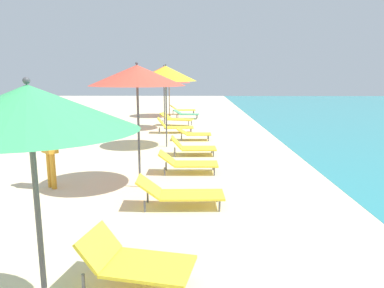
% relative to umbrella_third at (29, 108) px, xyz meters
% --- Properties ---
extents(umbrella_third, '(1.80, 1.80, 2.41)m').
position_rel_umbrella_third_xyz_m(umbrella_third, '(0.00, 0.00, 0.00)').
color(umbrella_third, '#4C4C51').
rests_on(umbrella_third, ground).
extents(lounger_third_shoreside, '(1.37, 0.91, 0.61)m').
position_rel_umbrella_third_xyz_m(lounger_third_shoreside, '(0.65, 0.92, -1.86)').
color(lounger_third_shoreside, yellow).
rests_on(lounger_third_shoreside, ground).
extents(umbrella_fourth, '(2.01, 2.01, 2.68)m').
position_rel_umbrella_third_xyz_m(umbrella_fourth, '(0.14, 4.63, 0.25)').
color(umbrella_fourth, '#4C4C51').
rests_on(umbrella_fourth, ground).
extents(lounger_fourth_shoreside, '(1.47, 0.63, 0.54)m').
position_rel_umbrella_third_xyz_m(lounger_fourth_shoreside, '(1.15, 5.79, -1.88)').
color(lounger_fourth_shoreside, yellow).
rests_on(lounger_fourth_shoreside, ground).
extents(lounger_fourth_inland, '(1.62, 0.65, 0.57)m').
position_rel_umbrella_third_xyz_m(lounger_fourth_inland, '(1.05, 3.44, -1.88)').
color(lounger_fourth_inland, yellow).
rests_on(lounger_fourth_inland, ground).
extents(umbrella_fifth, '(2.03, 2.03, 2.75)m').
position_rel_umbrella_third_xyz_m(umbrella_fifth, '(0.36, 9.09, 0.29)').
color(umbrella_fifth, '#4C4C51').
rests_on(umbrella_fifth, ground).
extents(lounger_fifth_shoreside, '(1.28, 0.59, 0.47)m').
position_rel_umbrella_third_xyz_m(lounger_fifth_shoreside, '(1.27, 10.31, -1.89)').
color(lounger_fifth_shoreside, yellow).
rests_on(lounger_fifth_shoreside, ground).
extents(lounger_fifth_inland, '(1.38, 0.70, 0.57)m').
position_rel_umbrella_third_xyz_m(lounger_fifth_inland, '(1.24, 7.80, -1.90)').
color(lounger_fifth_inland, yellow).
rests_on(lounger_fifth_inland, ground).
extents(umbrella_sixth, '(2.05, 2.05, 2.83)m').
position_rel_umbrella_third_xyz_m(umbrella_sixth, '(-0.06, 13.16, 0.36)').
color(umbrella_sixth, '#4C4C51').
rests_on(umbrella_sixth, ground).
extents(lounger_sixth_shoreside, '(1.65, 1.00, 0.61)m').
position_rel_umbrella_third_xyz_m(lounger_sixth_shoreside, '(0.40, 14.20, -1.82)').
color(lounger_sixth_shoreside, yellow).
rests_on(lounger_sixth_shoreside, ground).
extents(lounger_sixth_inland, '(1.53, 0.67, 0.65)m').
position_rel_umbrella_third_xyz_m(lounger_sixth_inland, '(0.43, 12.04, -1.87)').
color(lounger_sixth_inland, yellow).
rests_on(lounger_sixth_inland, ground).
extents(umbrella_farthest, '(2.48, 2.48, 2.57)m').
position_rel_umbrella_third_xyz_m(umbrella_farthest, '(-0.21, 18.09, 0.07)').
color(umbrella_farthest, olive).
rests_on(umbrella_farthest, ground).
extents(lounger_farthest_shoreside, '(1.58, 0.75, 0.57)m').
position_rel_umbrella_third_xyz_m(lounger_farthest_shoreside, '(0.51, 19.16, -1.85)').
color(lounger_farthest_shoreside, yellow).
rests_on(lounger_farthest_shoreside, ground).
extents(lounger_farthest_inland, '(1.43, 0.77, 0.51)m').
position_rel_umbrella_third_xyz_m(lounger_farthest_inland, '(0.80, 16.91, -1.87)').
color(lounger_farthest_inland, '#4CA572').
rests_on(lounger_farthest_inland, ground).
extents(person_walking_near, '(0.41, 0.41, 1.58)m').
position_rel_umbrella_third_xyz_m(person_walking_near, '(-1.75, 4.55, -1.20)').
color(person_walking_near, orange).
rests_on(person_walking_near, ground).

